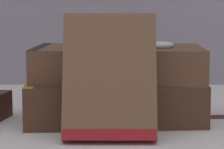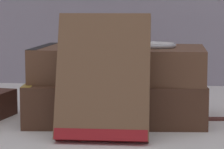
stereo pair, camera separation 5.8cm
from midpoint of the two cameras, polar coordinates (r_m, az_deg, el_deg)
ground_plane at (r=0.65m, az=1.10°, el=-5.80°), size 3.00×3.00×0.00m
book_flat_bottom at (r=0.69m, az=2.32°, el=-2.79°), size 0.23×0.15×0.05m
book_flat_top at (r=0.69m, az=2.88°, el=1.20°), size 0.22×0.14×0.04m
book_leaning_front at (r=0.58m, az=1.90°, el=-0.76°), size 0.10×0.06×0.14m
pocket_watch at (r=0.68m, az=6.94°, el=3.15°), size 0.06×0.06×0.01m
reading_glasses at (r=0.82m, az=1.77°, el=-2.81°), size 0.11×0.06×0.00m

